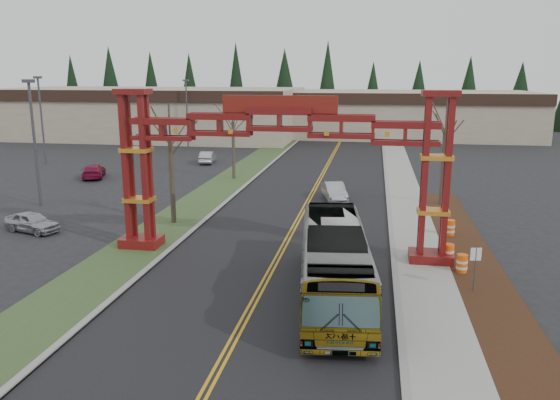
% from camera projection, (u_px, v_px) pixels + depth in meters
% --- Properties ---
extents(road, '(12.00, 110.00, 0.02)m').
position_uv_depth(road, '(297.00, 221.00, 36.61)').
color(road, black).
rests_on(road, ground).
extents(lane_line_left, '(0.12, 100.00, 0.01)m').
position_uv_depth(lane_line_left, '(296.00, 221.00, 36.62)').
color(lane_line_left, gold).
rests_on(lane_line_left, road).
extents(lane_line_right, '(0.12, 100.00, 0.01)m').
position_uv_depth(lane_line_right, '(299.00, 221.00, 36.58)').
color(lane_line_right, gold).
rests_on(lane_line_right, road).
extents(curb_right, '(0.30, 110.00, 0.15)m').
position_uv_depth(curb_right, '(391.00, 225.00, 35.57)').
color(curb_right, gray).
rests_on(curb_right, ground).
extents(sidewalk_right, '(2.60, 110.00, 0.14)m').
position_uv_depth(sidewalk_right, '(413.00, 226.00, 35.33)').
color(sidewalk_right, gray).
rests_on(sidewalk_right, ground).
extents(landscape_strip, '(2.60, 50.00, 0.12)m').
position_uv_depth(landscape_strip, '(510.00, 336.00, 20.50)').
color(landscape_strip, black).
rests_on(landscape_strip, ground).
extents(grass_median, '(4.00, 110.00, 0.08)m').
position_uv_depth(grass_median, '(184.00, 216.00, 37.93)').
color(grass_median, '#334A25').
rests_on(grass_median, ground).
extents(curb_left, '(0.30, 110.00, 0.15)m').
position_uv_depth(curb_left, '(209.00, 216.00, 37.61)').
color(curb_left, gray).
rests_on(curb_left, ground).
extents(gateway_arch, '(18.20, 1.60, 8.90)m').
position_uv_depth(gateway_arch, '(279.00, 146.00, 28.54)').
color(gateway_arch, '#60110C').
rests_on(gateway_arch, ground).
extents(retail_building_west, '(46.00, 22.30, 7.50)m').
position_uv_depth(retail_building_west, '(150.00, 112.00, 85.81)').
color(retail_building_west, gray).
rests_on(retail_building_west, ground).
extents(retail_building_east, '(38.00, 20.30, 7.00)m').
position_uv_depth(retail_building_east, '(408.00, 114.00, 86.92)').
color(retail_building_east, gray).
rests_on(retail_building_east, ground).
extents(conifer_treeline, '(116.10, 5.60, 13.00)m').
position_uv_depth(conifer_treeline, '(350.00, 92.00, 99.43)').
color(conifer_treeline, black).
rests_on(conifer_treeline, ground).
extents(transit_bus, '(4.02, 11.90, 3.25)m').
position_uv_depth(transit_bus, '(334.00, 263.00, 23.82)').
color(transit_bus, '#9C9FA4').
rests_on(transit_bus, ground).
extents(silver_sedan, '(2.45, 4.41, 1.38)m').
position_uv_depth(silver_sedan, '(334.00, 192.00, 42.68)').
color(silver_sedan, '#A5A8AD').
rests_on(silver_sedan, ground).
extents(parked_car_near_a, '(4.02, 2.51, 1.28)m').
position_uv_depth(parked_car_near_a, '(32.00, 222.00, 34.11)').
color(parked_car_near_a, '#A1A5A9').
rests_on(parked_car_near_a, ground).
extents(parked_car_mid_a, '(3.36, 4.87, 1.31)m').
position_uv_depth(parked_car_mid_a, '(94.00, 171.00, 51.87)').
color(parked_car_mid_a, maroon).
rests_on(parked_car_mid_a, ground).
extents(parked_car_far_a, '(2.06, 4.17, 1.31)m').
position_uv_depth(parked_car_far_a, '(207.00, 157.00, 60.54)').
color(parked_car_far_a, '#AFB5B7').
rests_on(parked_car_far_a, ground).
extents(bare_tree_median_mid, '(3.32, 3.32, 7.86)m').
position_uv_depth(bare_tree_median_mid, '(170.00, 139.00, 34.87)').
color(bare_tree_median_mid, '#382D26').
rests_on(bare_tree_median_mid, ground).
extents(bare_tree_median_far, '(2.89, 2.89, 7.28)m').
position_uv_depth(bare_tree_median_far, '(233.00, 122.00, 50.16)').
color(bare_tree_median_far, '#382D26').
rests_on(bare_tree_median_far, ground).
extents(bare_tree_right_far, '(3.26, 3.26, 7.78)m').
position_uv_depth(bare_tree_right_far, '(445.00, 131.00, 39.84)').
color(bare_tree_right_far, '#382D26').
rests_on(bare_tree_right_far, ground).
extents(light_pole_near, '(0.81, 0.40, 9.30)m').
position_uv_depth(light_pole_near, '(34.00, 134.00, 39.86)').
color(light_pole_near, '#3F3F44').
rests_on(light_pole_near, ground).
extents(light_pole_mid, '(0.82, 0.41, 9.44)m').
position_uv_depth(light_pole_mid, '(41.00, 114.00, 58.95)').
color(light_pole_mid, '#3F3F44').
rests_on(light_pole_mid, ground).
extents(light_pole_far, '(0.78, 0.39, 8.97)m').
position_uv_depth(light_pole_far, '(187.00, 109.00, 72.36)').
color(light_pole_far, '#3F3F44').
rests_on(light_pole_far, ground).
extents(street_sign, '(0.49, 0.12, 2.14)m').
position_uv_depth(street_sign, '(475.00, 261.00, 24.31)').
color(street_sign, '#3F3F44').
rests_on(street_sign, ground).
extents(barrel_south, '(0.55, 0.55, 1.01)m').
position_uv_depth(barrel_south, '(462.00, 264.00, 26.88)').
color(barrel_south, '#FD610E').
rests_on(barrel_south, ground).
extents(barrel_mid, '(0.58, 0.58, 1.08)m').
position_uv_depth(barrel_mid, '(448.00, 254.00, 28.30)').
color(barrel_mid, '#FD610E').
rests_on(barrel_mid, ground).
extents(barrel_north, '(0.57, 0.57, 1.06)m').
position_uv_depth(barrel_north, '(450.00, 229.00, 33.04)').
color(barrel_north, '#FD610E').
rests_on(barrel_north, ground).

